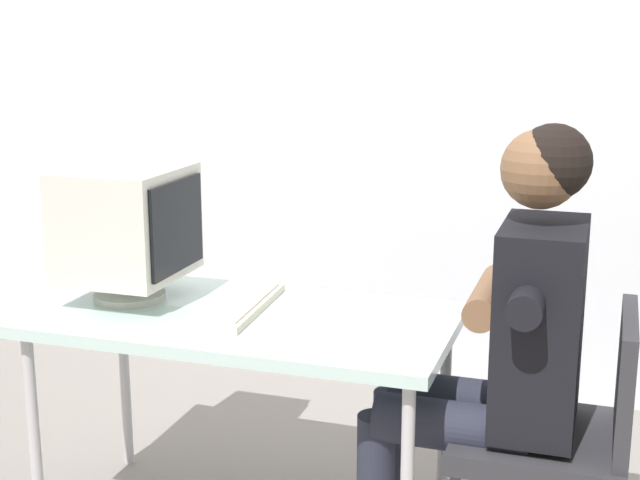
{
  "coord_description": "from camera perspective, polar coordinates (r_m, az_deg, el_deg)",
  "views": [
    {
      "loc": [
        1.05,
        -2.43,
        1.58
      ],
      "look_at": [
        0.25,
        0.0,
        0.97
      ],
      "focal_mm": 51.09,
      "sensor_mm": 36.0,
      "label": 1
    }
  ],
  "objects": [
    {
      "name": "wall_back",
      "position": [
        3.91,
        7.29,
        12.15
      ],
      "size": [
        8.0,
        0.1,
        3.0
      ],
      "primitive_type": "cube",
      "color": "silver",
      "rests_on": "ground_plane"
    },
    {
      "name": "desk",
      "position": [
        2.8,
        -4.87,
        -5.7
      ],
      "size": [
        1.28,
        0.66,
        0.72
      ],
      "color": "#B7B7BC",
      "rests_on": "ground_plane"
    },
    {
      "name": "crt_monitor",
      "position": [
        2.93,
        -11.97,
        0.97
      ],
      "size": [
        0.36,
        0.39,
        0.42
      ],
      "color": "silver",
      "rests_on": "desk"
    },
    {
      "name": "keyboard",
      "position": [
        2.83,
        -5.27,
        -4.06
      ],
      "size": [
        0.2,
        0.47,
        0.03
      ],
      "color": "beige",
      "rests_on": "desk"
    },
    {
      "name": "office_chair",
      "position": [
        2.65,
        15.04,
        -11.38
      ],
      "size": [
        0.46,
        0.46,
        0.83
      ],
      "color": "#4C4C51",
      "rests_on": "ground_plane"
    },
    {
      "name": "person_seated",
      "position": [
        2.57,
        11.19,
        -6.1
      ],
      "size": [
        0.72,
        0.57,
        1.33
      ],
      "color": "black",
      "rests_on": "ground_plane"
    }
  ]
}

